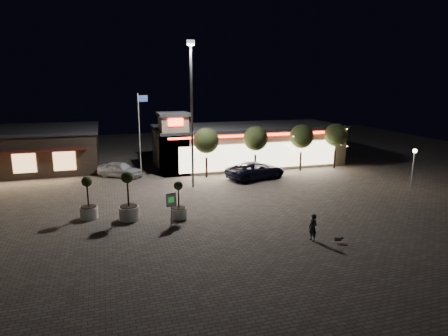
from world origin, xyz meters
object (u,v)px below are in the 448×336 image
object	(u,v)px
pickup_truck	(256,170)
planter_left	(89,206)
pedestrian	(313,228)
valet_sign	(171,202)
white_sedan	(120,169)
planter_mid	(129,205)

from	to	relation	value
pickup_truck	planter_left	size ratio (longest dim) A/B	2.00
pedestrian	valet_sign	size ratio (longest dim) A/B	0.76
white_sedan	valet_sign	size ratio (longest dim) A/B	2.05
planter_mid	valet_sign	size ratio (longest dim) A/B	1.56
planter_mid	valet_sign	world-z (taller)	planter_mid
white_sedan	planter_left	bearing A→B (deg)	-156.90
valet_sign	planter_mid	bearing A→B (deg)	145.84
white_sedan	planter_left	size ratio (longest dim) A/B	1.49
pickup_truck	pedestrian	world-z (taller)	pickup_truck
planter_mid	white_sedan	bearing A→B (deg)	90.09
white_sedan	planter_left	xyz separation A→B (m)	(-2.57, -11.44, 0.16)
pickup_truck	valet_sign	distance (m)	13.86
planter_mid	pickup_truck	bearing A→B (deg)	33.30
pickup_truck	planter_mid	size ratio (longest dim) A/B	1.76
white_sedan	valet_sign	xyz separation A→B (m)	(2.62, -14.22, 0.75)
planter_mid	valet_sign	xyz separation A→B (m)	(2.60, -1.76, 0.46)
white_sedan	planter_mid	bearing A→B (deg)	-144.14
planter_left	planter_mid	distance (m)	2.79
pickup_truck	white_sedan	size ratio (longest dim) A/B	1.34
pickup_truck	white_sedan	xyz separation A→B (m)	(-12.34, 4.36, -0.07)
planter_left	valet_sign	bearing A→B (deg)	-28.18
pickup_truck	planter_mid	distance (m)	14.74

